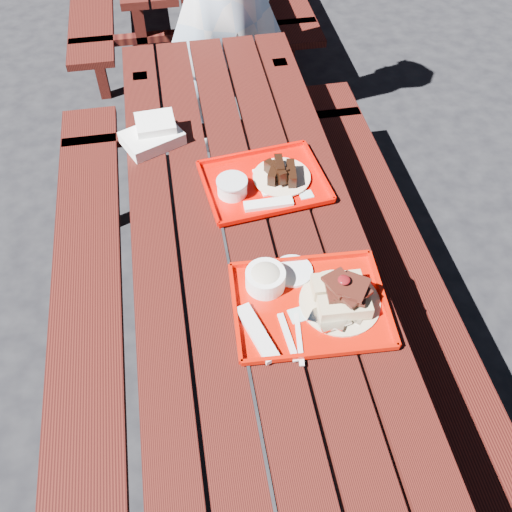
% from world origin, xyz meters
% --- Properties ---
extents(ground, '(60.00, 60.00, 0.00)m').
position_xyz_m(ground, '(0.00, 0.00, 0.00)').
color(ground, black).
rests_on(ground, ground).
extents(picnic_table_near, '(1.41, 2.40, 0.75)m').
position_xyz_m(picnic_table_near, '(-0.00, 0.00, 0.56)').
color(picnic_table_near, '#3D110B').
rests_on(picnic_table_near, ground).
extents(near_tray, '(0.46, 0.38, 0.14)m').
position_xyz_m(near_tray, '(0.13, -0.29, 0.78)').
color(near_tray, '#B90F02').
rests_on(near_tray, picnic_table_near).
extents(far_tray, '(0.44, 0.36, 0.07)m').
position_xyz_m(far_tray, '(0.09, 0.21, 0.77)').
color(far_tray, '#D40600').
rests_on(far_tray, picnic_table_near).
extents(white_cloth, '(0.25, 0.22, 0.08)m').
position_xyz_m(white_cloth, '(-0.27, 0.52, 0.79)').
color(white_cloth, white).
rests_on(white_cloth, picnic_table_near).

